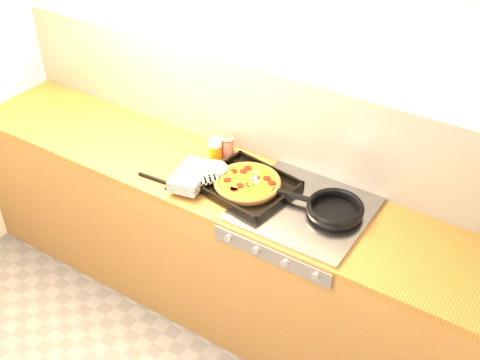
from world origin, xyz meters
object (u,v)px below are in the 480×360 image
Objects in this scene: pizza_on_tray at (233,181)px; juice_glass at (215,150)px; frying_pan at (334,209)px; tomato_can at (227,147)px.

juice_glass is (-0.22, 0.16, 0.02)m from pizza_on_tray.
frying_pan is (0.51, 0.08, -0.01)m from pizza_on_tray.
pizza_on_tray reaches higher than frying_pan.
juice_glass is at bearing -112.65° from tomato_can.
juice_glass reaches higher than tomato_can.
tomato_can is at bearing 167.66° from frying_pan.
frying_pan is 0.72m from tomato_can.
tomato_can is (-0.19, 0.23, 0.01)m from pizza_on_tray.
pizza_on_tray is 4.96× the size of juice_glass.
juice_glass is at bearing 143.14° from pizza_on_tray.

